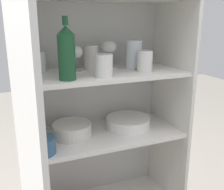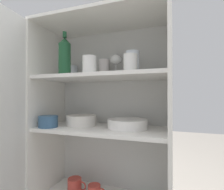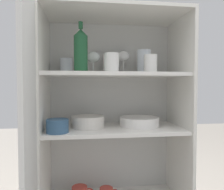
% 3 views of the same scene
% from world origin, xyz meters
% --- Properties ---
extents(cupboard_back_panel, '(0.80, 0.02, 1.34)m').
position_xyz_m(cupboard_back_panel, '(0.00, 0.35, 0.67)').
color(cupboard_back_panel, silver).
rests_on(cupboard_back_panel, ground_plane).
extents(cupboard_side_left, '(0.02, 0.38, 1.34)m').
position_xyz_m(cupboard_side_left, '(-0.39, 0.17, 0.67)').
color(cupboard_side_left, white).
rests_on(cupboard_side_left, ground_plane).
extents(cupboard_side_right, '(0.02, 0.38, 1.34)m').
position_xyz_m(cupboard_side_right, '(0.39, 0.17, 0.67)').
color(cupboard_side_right, white).
rests_on(cupboard_side_right, ground_plane).
extents(cupboard_top_panel, '(0.80, 0.38, 0.02)m').
position_xyz_m(cupboard_top_panel, '(0.00, 0.17, 1.35)').
color(cupboard_top_panel, white).
rests_on(cupboard_top_panel, cupboard_side_left).
extents(shelf_board_middle, '(0.76, 0.34, 0.02)m').
position_xyz_m(shelf_board_middle, '(0.00, 0.17, 0.70)').
color(shelf_board_middle, white).
extents(shelf_board_upper, '(0.76, 0.34, 0.02)m').
position_xyz_m(shelf_board_upper, '(0.00, 0.17, 1.01)').
color(shelf_board_upper, white).
extents(cupboard_door, '(0.06, 0.40, 1.34)m').
position_xyz_m(cupboard_door, '(-0.38, -0.22, 0.67)').
color(cupboard_door, silver).
rests_on(cupboard_door, ground_plane).
extents(tumbler_glass_0, '(0.07, 0.07, 0.12)m').
position_xyz_m(tumbler_glass_0, '(-0.02, 0.26, 1.08)').
color(tumbler_glass_0, silver).
rests_on(tumbler_glass_0, shelf_board_upper).
extents(tumbler_glass_1, '(0.08, 0.08, 0.10)m').
position_xyz_m(tumbler_glass_1, '(-0.03, 0.07, 1.07)').
color(tumbler_glass_1, white).
rests_on(tumbler_glass_1, shelf_board_upper).
extents(tumbler_glass_2, '(0.07, 0.07, 0.10)m').
position_xyz_m(tumbler_glass_2, '(0.19, 0.11, 1.07)').
color(tumbler_glass_2, white).
rests_on(tumbler_glass_2, shelf_board_upper).
extents(tumbler_glass_3, '(0.08, 0.08, 0.14)m').
position_xyz_m(tumbler_glass_3, '(0.18, 0.20, 1.09)').
color(tumbler_glass_3, white).
rests_on(tumbler_glass_3, shelf_board_upper).
extents(tumbler_glass_4, '(0.08, 0.08, 0.09)m').
position_xyz_m(tumbler_glass_4, '(-0.28, 0.28, 1.07)').
color(tumbler_glass_4, white).
rests_on(tumbler_glass_4, shelf_board_upper).
extents(wine_glass_0, '(0.08, 0.08, 0.13)m').
position_xyz_m(wine_glass_0, '(-0.12, 0.21, 1.11)').
color(wine_glass_0, white).
rests_on(wine_glass_0, shelf_board_upper).
extents(wine_glass_1, '(0.08, 0.08, 0.14)m').
position_xyz_m(wine_glass_1, '(0.06, 0.24, 1.12)').
color(wine_glass_1, white).
rests_on(wine_glass_1, shelf_board_upper).
extents(wine_bottle, '(0.07, 0.07, 0.25)m').
position_xyz_m(wine_bottle, '(-0.19, 0.06, 1.13)').
color(wine_bottle, '#194728').
rests_on(wine_bottle, shelf_board_upper).
extents(plate_stack_white, '(0.23, 0.23, 0.05)m').
position_xyz_m(plate_stack_white, '(0.15, 0.19, 0.74)').
color(plate_stack_white, white).
rests_on(plate_stack_white, shelf_board_middle).
extents(mixing_bowl_large, '(0.19, 0.19, 0.07)m').
position_xyz_m(mixing_bowl_large, '(-0.15, 0.19, 0.75)').
color(mixing_bowl_large, silver).
rests_on(mixing_bowl_large, shelf_board_middle).
extents(serving_bowl_small, '(0.11, 0.11, 0.07)m').
position_xyz_m(serving_bowl_small, '(-0.31, 0.07, 0.75)').
color(serving_bowl_small, '#33567A').
rests_on(serving_bowl_small, shelf_board_middle).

